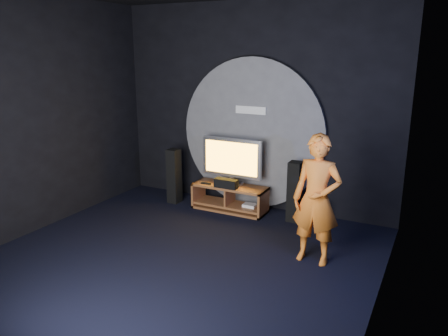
{
  "coord_description": "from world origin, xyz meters",
  "views": [
    {
      "loc": [
        2.96,
        -4.37,
        2.7
      ],
      "look_at": [
        0.18,
        1.05,
        1.05
      ],
      "focal_mm": 35.0,
      "sensor_mm": 36.0,
      "label": 1
    }
  ],
  "objects_px": {
    "tower_speaker_left": "(174,176)",
    "tower_speaker_right": "(294,192)",
    "tv": "(232,160)",
    "subwoofer": "(312,210)",
    "player": "(317,200)",
    "media_console": "(230,199)"
  },
  "relations": [
    {
      "from": "tower_speaker_left",
      "to": "tower_speaker_right",
      "type": "relative_size",
      "value": 1.0
    },
    {
      "from": "tv",
      "to": "subwoofer",
      "type": "bearing_deg",
      "value": 5.38
    },
    {
      "from": "tower_speaker_right",
      "to": "player",
      "type": "bearing_deg",
      "value": -60.83
    },
    {
      "from": "tv",
      "to": "tower_speaker_left",
      "type": "bearing_deg",
      "value": -171.88
    },
    {
      "from": "tv",
      "to": "subwoofer",
      "type": "relative_size",
      "value": 3.05
    },
    {
      "from": "subwoofer",
      "to": "media_console",
      "type": "bearing_deg",
      "value": -171.89
    },
    {
      "from": "subwoofer",
      "to": "tv",
      "type": "bearing_deg",
      "value": -174.62
    },
    {
      "from": "player",
      "to": "media_console",
      "type": "bearing_deg",
      "value": 148.43
    },
    {
      "from": "player",
      "to": "subwoofer",
      "type": "bearing_deg",
      "value": 108.39
    },
    {
      "from": "subwoofer",
      "to": "player",
      "type": "relative_size",
      "value": 0.21
    },
    {
      "from": "tv",
      "to": "player",
      "type": "distance_m",
      "value": 2.22
    },
    {
      "from": "tower_speaker_right",
      "to": "tower_speaker_left",
      "type": "bearing_deg",
      "value": -176.78
    },
    {
      "from": "tv",
      "to": "tower_speaker_left",
      "type": "distance_m",
      "value": 1.16
    },
    {
      "from": "media_console",
      "to": "player",
      "type": "height_order",
      "value": "player"
    },
    {
      "from": "tv",
      "to": "player",
      "type": "xyz_separation_m",
      "value": [
        1.83,
        -1.26,
        -0.04
      ]
    },
    {
      "from": "tower_speaker_left",
      "to": "subwoofer",
      "type": "height_order",
      "value": "tower_speaker_left"
    },
    {
      "from": "tower_speaker_left",
      "to": "subwoofer",
      "type": "relative_size",
      "value": 2.79
    },
    {
      "from": "tv",
      "to": "tower_speaker_left",
      "type": "xyz_separation_m",
      "value": [
        -1.08,
        -0.15,
        -0.4
      ]
    },
    {
      "from": "media_console",
      "to": "tower_speaker_left",
      "type": "bearing_deg",
      "value": -175.42
    },
    {
      "from": "media_console",
      "to": "tower_speaker_right",
      "type": "bearing_deg",
      "value": 1.91
    },
    {
      "from": "media_console",
      "to": "tv",
      "type": "relative_size",
      "value": 1.2
    },
    {
      "from": "tower_speaker_right",
      "to": "player",
      "type": "xyz_separation_m",
      "value": [
        0.69,
        -1.23,
        0.36
      ]
    }
  ]
}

